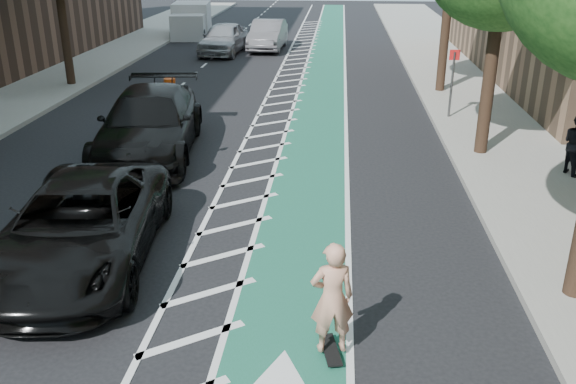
# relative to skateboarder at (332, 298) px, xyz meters

# --- Properties ---
(ground) EXTENTS (120.00, 120.00, 0.00)m
(ground) POSITION_rel_skateboarder_xyz_m (-3.70, 1.58, -1.00)
(ground) COLOR black
(ground) RESTS_ON ground
(bike_lane) EXTENTS (2.00, 90.00, 0.01)m
(bike_lane) POSITION_rel_skateboarder_xyz_m (-0.70, 11.58, -1.00)
(bike_lane) COLOR #175238
(bike_lane) RESTS_ON ground
(buffer_strip) EXTENTS (1.40, 90.00, 0.01)m
(buffer_strip) POSITION_rel_skateboarder_xyz_m (-2.20, 11.58, -1.00)
(buffer_strip) COLOR silver
(buffer_strip) RESTS_ON ground
(sidewalk_right) EXTENTS (5.00, 90.00, 0.15)m
(sidewalk_right) POSITION_rel_skateboarder_xyz_m (5.80, 11.58, -0.93)
(sidewalk_right) COLOR gray
(sidewalk_right) RESTS_ON ground
(curb_right) EXTENTS (0.12, 90.00, 0.16)m
(curb_right) POSITION_rel_skateboarder_xyz_m (3.35, 11.58, -0.92)
(curb_right) COLOR gray
(curb_right) RESTS_ON ground
(curb_left) EXTENTS (0.12, 90.00, 0.16)m
(curb_left) POSITION_rel_skateboarder_xyz_m (-10.75, 11.58, -0.92)
(curb_left) COLOR gray
(curb_left) RESTS_ON ground
(sign_post) EXTENTS (0.35, 0.08, 2.47)m
(sign_post) POSITION_rel_skateboarder_xyz_m (3.90, 13.58, 0.35)
(sign_post) COLOR #4C4C4C
(sign_post) RESTS_ON ground
(skateboard) EXTENTS (0.39, 0.82, 0.11)m
(skateboard) POSITION_rel_skateboarder_xyz_m (0.00, 0.00, -0.92)
(skateboard) COLOR black
(skateboard) RESTS_ON ground
(skateboarder) EXTENTS (0.73, 0.56, 1.80)m
(skateboarder) POSITION_rel_skateboarder_xyz_m (0.00, 0.00, 0.00)
(skateboarder) COLOR tan
(skateboarder) RESTS_ON skateboard
(suv_near) EXTENTS (3.27, 6.07, 1.62)m
(suv_near) POSITION_rel_skateboarder_xyz_m (-4.85, 2.52, -0.19)
(suv_near) COLOR black
(suv_near) RESTS_ON ground
(suv_far) EXTENTS (3.36, 6.71, 1.87)m
(suv_far) POSITION_rel_skateboarder_xyz_m (-5.46, 9.08, -0.07)
(suv_far) COLOR black
(suv_far) RESTS_ON ground
(car_silver) EXTENTS (2.43, 5.19, 1.72)m
(car_silver) POSITION_rel_skateboarder_xyz_m (-6.52, 26.79, -0.15)
(car_silver) COLOR #A1A2A7
(car_silver) RESTS_ON ground
(car_grey) EXTENTS (1.92, 5.11, 1.67)m
(car_grey) POSITION_rel_skateboarder_xyz_m (-4.21, 28.50, -0.17)
(car_grey) COLOR slate
(car_grey) RESTS_ON ground
(box_truck) EXTENTS (2.84, 5.31, 2.12)m
(box_truck) POSITION_rel_skateboarder_xyz_m (-9.95, 33.57, -0.03)
(box_truck) COLOR beige
(box_truck) RESTS_ON ground
(barrel_a) EXTENTS (0.64, 0.64, 0.87)m
(barrel_a) POSITION_rel_skateboarder_xyz_m (-5.90, 4.97, -0.59)
(barrel_a) COLOR orange
(barrel_a) RESTS_ON ground
(barrel_b) EXTENTS (0.65, 0.65, 0.89)m
(barrel_b) POSITION_rel_skateboarder_xyz_m (-5.50, 11.33, -0.59)
(barrel_b) COLOR #FA560D
(barrel_b) RESTS_ON ground
(barrel_c) EXTENTS (0.58, 0.58, 0.80)m
(barrel_c) POSITION_rel_skateboarder_xyz_m (-6.76, 16.08, -0.63)
(barrel_c) COLOR #D8440B
(barrel_c) RESTS_ON ground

